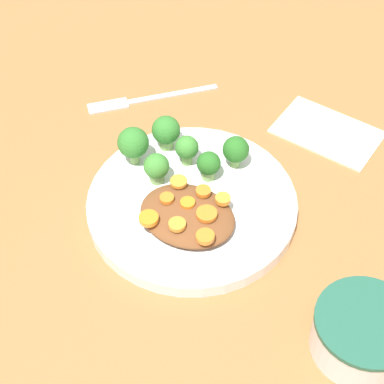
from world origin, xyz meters
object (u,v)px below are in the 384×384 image
dip_bowl (363,332)px  napkin (327,132)px  fork (140,100)px  plate (192,203)px

dip_bowl → napkin: size_ratio=0.71×
dip_bowl → fork: (-0.44, 0.24, -0.03)m
dip_bowl → napkin: dip_bowl is taller
fork → napkin: size_ratio=1.01×
plate → fork: size_ratio=1.73×
plate → napkin: plate is taller
plate → dip_bowl: 0.28m
plate → dip_bowl: dip_bowl is taller
dip_bowl → plate: bearing=161.6°
fork → napkin: 0.29m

